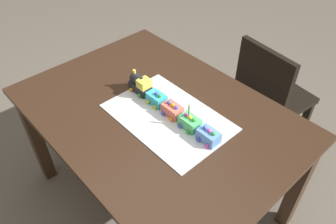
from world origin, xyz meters
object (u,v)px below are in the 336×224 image
object	(u,v)px
cake_car_gondola_sky_blue	(209,136)
birthday_candle	(189,110)
cake_locomotive	(140,84)
dining_table	(157,126)
chair	(269,96)
cake_car_hopper_mint_green	(190,122)
cake_car_flatbed_coral	(172,110)
cake_car_tanker_turquoise	(157,99)

from	to	relation	value
cake_car_gondola_sky_blue	birthday_candle	world-z (taller)	birthday_candle
cake_locomotive	birthday_candle	size ratio (longest dim) A/B	2.13
dining_table	chair	xyz separation A→B (m)	(0.16, 0.83, -0.16)
cake_locomotive	cake_car_hopper_mint_green	size ratio (longest dim) A/B	1.40
birthday_candle	cake_car_flatbed_coral	bearing A→B (deg)	180.00
cake_car_gondola_sky_blue	birthday_candle	bearing A→B (deg)	-180.00
cake_car_flatbed_coral	birthday_candle	bearing A→B (deg)	-0.00
chair	cake_car_gondola_sky_blue	bearing A→B (deg)	108.27
dining_table	cake_locomotive	xyz separation A→B (m)	(-0.17, 0.04, 0.16)
dining_table	cake_car_gondola_sky_blue	xyz separation A→B (m)	(0.31, 0.04, 0.14)
chair	birthday_candle	size ratio (longest dim) A/B	13.11
cake_car_tanker_turquoise	cake_car_hopper_mint_green	size ratio (longest dim) A/B	1.00
cake_locomotive	cake_car_flatbed_coral	xyz separation A→B (m)	(0.25, 0.00, -0.02)
dining_table	cake_car_flatbed_coral	distance (m)	0.16
cake_locomotive	dining_table	bearing A→B (deg)	-12.39
chair	birthday_candle	distance (m)	0.88
chair	cake_car_flatbed_coral	distance (m)	0.85
chair	cake_car_gondola_sky_blue	distance (m)	0.86
dining_table	cake_car_hopper_mint_green	bearing A→B (deg)	10.84
cake_car_tanker_turquoise	cake_car_gondola_sky_blue	bearing A→B (deg)	0.00
cake_locomotive	cake_car_gondola_sky_blue	size ratio (longest dim) A/B	1.40
cake_car_tanker_turquoise	cake_car_flatbed_coral	world-z (taller)	same
cake_car_tanker_turquoise	cake_car_hopper_mint_green	bearing A→B (deg)	0.00
dining_table	birthday_candle	xyz separation A→B (m)	(0.19, 0.04, 0.21)
dining_table	cake_car_gondola_sky_blue	bearing A→B (deg)	6.81
cake_car_hopper_mint_green	cake_car_gondola_sky_blue	xyz separation A→B (m)	(0.12, 0.00, 0.00)
cake_car_gondola_sky_blue	cake_locomotive	bearing A→B (deg)	-180.00
cake_locomotive	cake_car_tanker_turquoise	size ratio (longest dim) A/B	1.40
dining_table	cake_locomotive	size ratio (longest dim) A/B	10.00
dining_table	cake_car_gondola_sky_blue	world-z (taller)	cake_car_gondola_sky_blue
dining_table	birthday_candle	size ratio (longest dim) A/B	21.35
cake_car_tanker_turquoise	cake_car_gondola_sky_blue	world-z (taller)	same
cake_locomotive	cake_car_gondola_sky_blue	xyz separation A→B (m)	(0.48, 0.00, -0.02)
cake_car_hopper_mint_green	birthday_candle	world-z (taller)	birthday_candle
cake_car_tanker_turquoise	cake_car_flatbed_coral	distance (m)	0.12
chair	cake_locomotive	xyz separation A→B (m)	(-0.33, -0.80, 0.32)
cake_locomotive	chair	bearing A→B (deg)	67.47
chair	cake_locomotive	bearing A→B (deg)	74.87
chair	birthday_candle	bearing A→B (deg)	99.27
cake_locomotive	cake_car_flatbed_coral	size ratio (longest dim) A/B	1.40
cake_locomotive	cake_car_hopper_mint_green	distance (m)	0.37
chair	cake_car_flatbed_coral	xyz separation A→B (m)	(-0.08, -0.80, 0.30)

